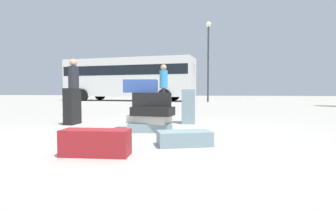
% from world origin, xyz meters
% --- Properties ---
extents(ground_plane, '(80.00, 80.00, 0.00)m').
position_xyz_m(ground_plane, '(0.00, 0.00, 0.00)').
color(ground_plane, '#ADA89E').
extents(suitcase_tower, '(0.96, 0.62, 0.94)m').
position_xyz_m(suitcase_tower, '(0.03, 0.31, 0.42)').
color(suitcase_tower, gray).
rests_on(suitcase_tower, ground).
extents(suitcase_black_right_side, '(0.22, 0.44, 0.80)m').
position_xyz_m(suitcase_black_right_side, '(-1.92, 0.98, 0.40)').
color(suitcase_black_right_side, black).
rests_on(suitcase_black_right_side, ground).
extents(suitcase_slate_foreground_near, '(0.80, 0.60, 0.19)m').
position_xyz_m(suitcase_slate_foreground_near, '(0.83, -0.81, 0.10)').
color(suitcase_slate_foreground_near, gray).
rests_on(suitcase_slate_foreground_near, ground).
extents(suitcase_slate_white_trunk, '(0.33, 0.41, 0.77)m').
position_xyz_m(suitcase_slate_white_trunk, '(0.57, 1.64, 0.39)').
color(suitcase_slate_white_trunk, gray).
rests_on(suitcase_slate_white_trunk, ground).
extents(suitcase_maroon_behind_tower, '(0.79, 0.36, 0.30)m').
position_xyz_m(suitcase_maroon_behind_tower, '(-0.07, -1.58, 0.15)').
color(suitcase_maroon_behind_tower, maroon).
rests_on(suitcase_maroon_behind_tower, ground).
extents(person_bearded_onlooker, '(0.30, 0.34, 1.72)m').
position_xyz_m(person_bearded_onlooker, '(-0.82, 5.32, 1.03)').
color(person_bearded_onlooker, black).
rests_on(person_bearded_onlooker, ground).
extents(person_tourist_with_camera, '(0.30, 0.31, 1.67)m').
position_xyz_m(person_tourist_with_camera, '(-2.95, 2.75, 0.99)').
color(person_tourist_with_camera, brown).
rests_on(person_tourist_with_camera, ground).
extents(parked_bus, '(10.06, 3.33, 3.15)m').
position_xyz_m(parked_bus, '(-5.67, 14.90, 1.83)').
color(parked_bus, silver).
rests_on(parked_bus, ground).
extents(lamp_post, '(0.36, 0.36, 5.41)m').
position_xyz_m(lamp_post, '(0.34, 13.97, 3.59)').
color(lamp_post, '#333338').
rests_on(lamp_post, ground).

